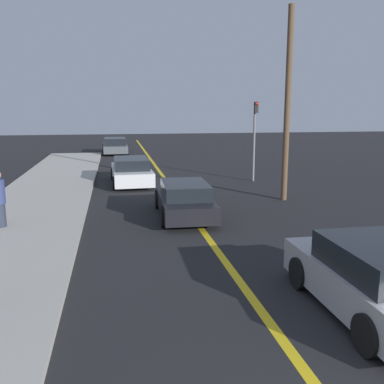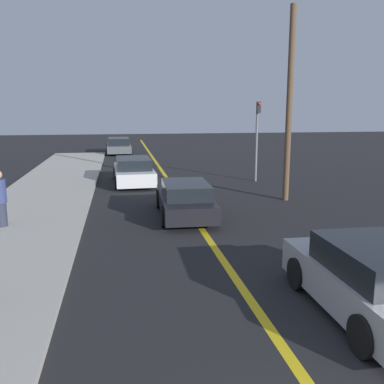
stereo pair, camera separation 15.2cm
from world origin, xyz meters
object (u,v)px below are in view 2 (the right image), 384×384
at_px(pedestrian_far_standing, 0,199).
at_px(car_far_distant, 134,171).
at_px(car_ahead_center, 185,199).
at_px(utility_pole, 289,106).
at_px(traffic_light, 257,133).
at_px(car_near_right_lane, 370,281).
at_px(car_parked_left_lot, 119,146).

bearing_deg(pedestrian_far_standing, car_far_distant, 61.22).
height_order(car_ahead_center, utility_pole, utility_pole).
relative_size(traffic_light, utility_pole, 0.53).
bearing_deg(car_near_right_lane, car_parked_left_lot, 99.01).
height_order(car_near_right_lane, utility_pole, utility_pole).
bearing_deg(car_far_distant, pedestrian_far_standing, -120.61).
bearing_deg(car_far_distant, utility_pole, -41.44).
distance_m(traffic_light, utility_pole, 4.77).
xyz_separation_m(car_near_right_lane, traffic_light, (2.48, 14.27, 1.81)).
distance_m(car_far_distant, car_parked_left_lot, 14.66).
bearing_deg(car_ahead_center, traffic_light, 56.16).
distance_m(car_ahead_center, car_far_distant, 7.12).
xyz_separation_m(car_parked_left_lot, utility_pole, (6.73, -19.61, 3.16)).
height_order(car_parked_left_lot, utility_pole, utility_pole).
xyz_separation_m(car_far_distant, pedestrian_far_standing, (-4.29, -7.80, 0.38)).
relative_size(car_near_right_lane, utility_pole, 0.54).
bearing_deg(car_parked_left_lot, car_near_right_lane, -82.49).
bearing_deg(car_parked_left_lot, pedestrian_far_standing, -100.16).
xyz_separation_m(car_near_right_lane, car_far_distant, (-3.73, 14.66, -0.04)).
bearing_deg(car_far_distant, traffic_light, -5.39).
xyz_separation_m(car_ahead_center, utility_pole, (4.46, 1.98, 3.19)).
xyz_separation_m(traffic_light, utility_pole, (-0.21, -4.58, 1.32)).
bearing_deg(car_ahead_center, pedestrian_far_standing, -170.05).
height_order(car_far_distant, pedestrian_far_standing, pedestrian_far_standing).
bearing_deg(traffic_light, car_far_distant, 176.43).
xyz_separation_m(car_ahead_center, traffic_light, (4.67, 6.56, 1.87)).
distance_m(car_far_distant, traffic_light, 6.49).
xyz_separation_m(car_parked_left_lot, traffic_light, (6.95, -15.03, 1.84)).
bearing_deg(car_parked_left_lot, utility_pole, -72.21).
xyz_separation_m(car_near_right_lane, car_ahead_center, (-2.19, 7.71, -0.06)).
relative_size(car_ahead_center, traffic_light, 1.07).
bearing_deg(car_ahead_center, car_parked_left_lot, 97.63).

